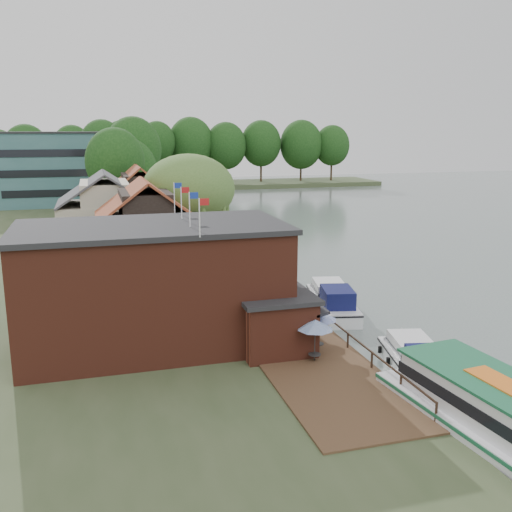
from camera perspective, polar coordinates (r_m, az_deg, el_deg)
ground at (r=41.03m, az=12.89°, el=-7.10°), size 260.00×260.00×0.00m
quay_deck at (r=46.78m, az=-1.68°, el=-2.99°), size 6.00×50.00×0.10m
quay_rail at (r=47.84m, az=1.30°, el=-2.08°), size 0.20×49.00×1.00m
pub at (r=34.26m, az=-6.88°, el=-2.63°), size 20.00×11.00×7.30m
hotel_block at (r=103.92m, az=-17.78°, el=8.39°), size 25.40×12.40×12.30m
cottage_a at (r=48.57m, az=-10.93°, el=2.45°), size 8.60×7.60×8.50m
cottage_b at (r=58.29m, az=-14.79°, el=3.91°), size 9.60×8.60×8.50m
cottage_c at (r=67.39m, az=-11.59°, el=5.19°), size 7.60×7.60×8.50m
willow at (r=53.88m, az=-6.69°, el=4.60°), size 8.60×8.60×10.43m
umbrella_0 at (r=31.68m, az=5.91°, el=-8.38°), size 2.01×2.01×2.38m
umbrella_1 at (r=33.21m, az=6.22°, el=-7.38°), size 2.12×2.12×2.38m
umbrella_2 at (r=35.89m, az=4.38°, el=-5.81°), size 2.18×2.18×2.38m
umbrella_3 at (r=38.27m, az=2.10°, el=-4.61°), size 2.12×2.12×2.38m
umbrella_4 at (r=41.99m, az=0.52°, el=-3.04°), size 2.28×2.28×2.38m
umbrella_5 at (r=45.34m, az=-0.65°, el=-1.87°), size 2.36×2.36×2.38m
umbrella_6 at (r=47.69m, az=-0.41°, el=-1.14°), size 2.29×2.29×2.38m
cruiser_0 at (r=33.47m, az=15.95°, el=-9.86°), size 4.87×9.51×2.17m
cruiser_1 at (r=43.69m, az=7.66°, el=-4.07°), size 5.13×10.09×2.33m
cruiser_2 at (r=61.56m, az=-0.92°, el=0.98°), size 6.30×10.74×2.49m
swan at (r=31.15m, az=21.52°, el=-13.75°), size 0.44×0.44×0.44m
bank_tree_0 at (r=76.74m, az=-13.83°, el=7.59°), size 7.58×7.58×12.89m
bank_tree_1 at (r=85.68m, az=-12.63°, el=7.65°), size 8.48×8.48×11.46m
bank_tree_2 at (r=90.38m, az=-12.11°, el=8.90°), size 8.59×8.59×14.58m
bank_tree_3 at (r=113.45m, az=-15.06°, el=9.42°), size 8.36×8.36×14.52m
bank_tree_4 at (r=120.39m, az=-14.88°, el=9.48°), size 7.91×7.91×14.10m
bank_tree_5 at (r=129.04m, az=-15.05°, el=9.05°), size 7.93×7.93×11.43m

